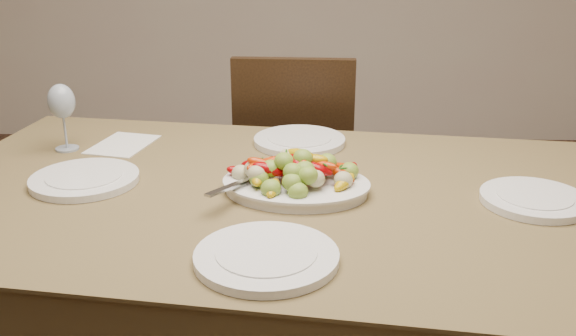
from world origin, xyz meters
The scene contains 11 objects.
dining_table centered at (0.20, 0.23, 0.38)m, with size 1.84×1.04×0.76m, color brown.
chair_far centered at (0.20, 1.12, 0.47)m, with size 0.42×0.42×0.95m, color black, non-canonical shape.
serving_platter centered at (0.22, 0.23, 0.77)m, with size 0.35×0.26×0.02m, color white.
roasted_vegetables centered at (0.22, 0.23, 0.83)m, with size 0.28×0.19×0.09m, color #840205, non-canonical shape.
serving_spoon centered at (0.15, 0.20, 0.81)m, with size 0.28×0.06×0.03m, color #9EA0A8, non-canonical shape.
plate_left centered at (-0.31, 0.27, 0.77)m, with size 0.27×0.27×0.02m, color white.
plate_right centered at (0.78, 0.19, 0.77)m, with size 0.25×0.25×0.02m, color white.
plate_far centered at (0.22, 0.60, 0.77)m, with size 0.27×0.27×0.02m, color white.
plate_near centered at (0.17, -0.11, 0.77)m, with size 0.28×0.28×0.02m, color white.
wine_glass centered at (-0.45, 0.53, 0.86)m, with size 0.08×0.08×0.20m, color #8C99A5, non-canonical shape.
menu_card centered at (-0.30, 0.57, 0.76)m, with size 0.15×0.21×0.00m, color silver.
Camera 1 is at (0.25, -1.20, 1.36)m, focal length 40.00 mm.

